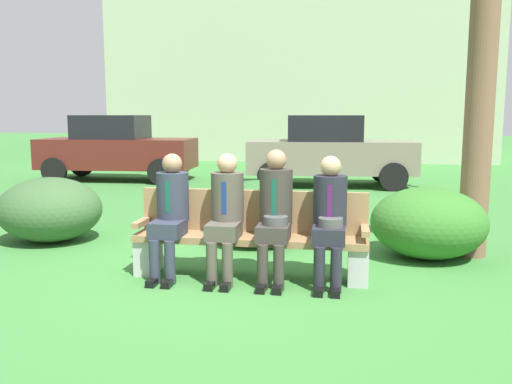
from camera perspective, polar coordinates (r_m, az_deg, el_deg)
ground_plane at (r=5.79m, az=-2.98°, el=-8.78°), size 80.00×80.00×0.00m
park_bench at (r=5.63m, az=-0.57°, el=-4.63°), size 2.43×0.44×0.90m
seated_man_leftmost at (r=5.65m, az=-9.14°, el=-1.75°), size 0.34×0.72×1.29m
seated_man_centerleft at (r=5.49m, az=-3.26°, el=-1.90°), size 0.34×0.72×1.30m
seated_man_centerright at (r=5.40m, az=2.04°, el=-1.87°), size 0.34×0.72×1.35m
seated_man_rightmost at (r=5.36m, az=7.87°, el=-2.33°), size 0.34×0.72×1.29m
shrub_near_bench at (r=7.04m, az=0.24°, el=-2.16°), size 1.35×1.24×0.84m
shrub_mid_lawn at (r=7.69m, az=-21.17°, el=-1.75°), size 1.39×1.27×0.87m
shrub_far_lawn at (r=6.66m, az=17.94°, el=-3.15°), size 1.36×1.24×0.85m
parked_car_near at (r=14.30m, az=-14.69°, el=4.57°), size 3.97×1.86×1.68m
parked_car_far at (r=12.83m, az=7.80°, el=4.36°), size 4.02×1.98×1.68m
street_lamp at (r=12.03m, az=23.11°, el=9.64°), size 0.24×0.24×3.44m
building_backdrop at (r=23.81m, az=5.17°, el=16.03°), size 14.76×9.44×9.79m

